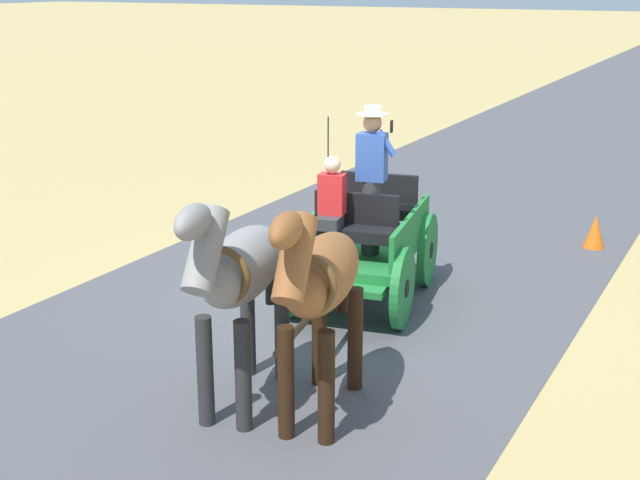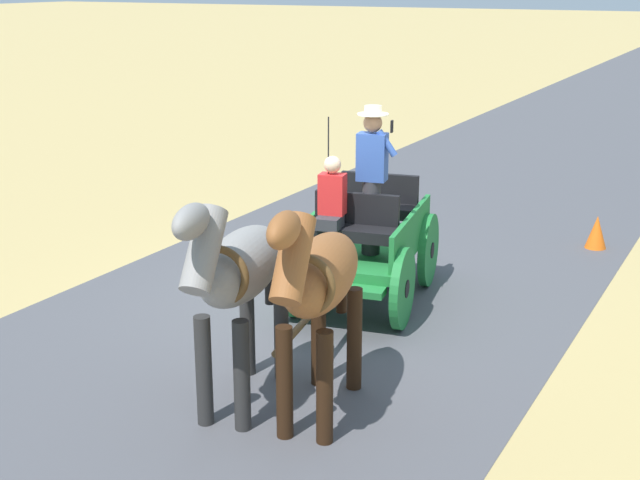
{
  "view_description": "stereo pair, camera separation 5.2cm",
  "coord_description": "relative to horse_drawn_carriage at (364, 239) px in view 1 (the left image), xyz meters",
  "views": [
    {
      "loc": [
        -4.8,
        9.05,
        3.92
      ],
      "look_at": [
        -0.46,
        0.84,
        1.1
      ],
      "focal_mm": 48.89,
      "sensor_mm": 36.0,
      "label": 1
    },
    {
      "loc": [
        -4.85,
        9.03,
        3.92
      ],
      "look_at": [
        -0.46,
        0.84,
        1.1
      ],
      "focal_mm": 48.89,
      "sensor_mm": 36.0,
      "label": 2
    }
  ],
  "objects": [
    {
      "name": "ground_plane",
      "position": [
        0.48,
        0.28,
        -0.82
      ],
      "size": [
        200.0,
        200.0,
        0.0
      ],
      "primitive_type": "plane",
      "color": "tan"
    },
    {
      "name": "road_surface",
      "position": [
        0.48,
        0.28,
        -0.81
      ],
      "size": [
        6.19,
        160.0,
        0.01
      ],
      "primitive_type": "cube",
      "color": "#4C4C51",
      "rests_on": "ground"
    },
    {
      "name": "horse_drawn_carriage",
      "position": [
        0.0,
        0.0,
        0.0
      ],
      "size": [
        1.83,
        4.51,
        2.5
      ],
      "color": "#1E7233",
      "rests_on": "ground"
    },
    {
      "name": "horse_near_side",
      "position": [
        -0.92,
        2.91,
        0.51
      ],
      "size": [
        0.88,
        2.15,
        2.21
      ],
      "color": "brown",
      "rests_on": "ground"
    },
    {
      "name": "horse_off_side",
      "position": [
        -0.17,
        3.05,
        0.51
      ],
      "size": [
        0.87,
        2.15,
        2.21
      ],
      "color": "gray",
      "rests_on": "ground"
    },
    {
      "name": "traffic_cone",
      "position": [
        -2.12,
        -3.67,
        -0.57
      ],
      "size": [
        0.32,
        0.32,
        0.5
      ],
      "primitive_type": "cone",
      "color": "orange",
      "rests_on": "ground"
    }
  ]
}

